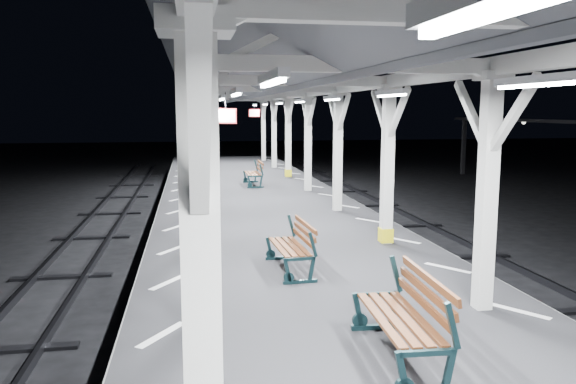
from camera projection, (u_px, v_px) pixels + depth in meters
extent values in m
plane|color=black|center=(314.00, 331.00, 9.76)|extent=(120.00, 120.00, 0.00)
cube|color=black|center=(314.00, 303.00, 9.69)|extent=(6.00, 50.00, 1.00)
cube|color=silver|center=(168.00, 282.00, 9.20)|extent=(1.00, 48.00, 0.01)
cube|color=silver|center=(448.00, 268.00, 10.03)|extent=(1.00, 48.00, 0.01)
cube|color=#2D2D33|center=(43.00, 344.00, 8.99)|extent=(0.08, 60.00, 0.16)
cube|color=black|center=(6.00, 350.00, 8.91)|extent=(2.20, 0.22, 0.06)
cube|color=#2D2D33|center=(545.00, 311.00, 10.51)|extent=(0.08, 60.00, 0.16)
cube|color=black|center=(572.00, 311.00, 10.61)|extent=(2.20, 0.22, 0.06)
cube|color=silver|center=(202.00, 323.00, 3.20)|extent=(0.22, 0.22, 3.20)
cube|color=silver|center=(195.00, 23.00, 2.96)|extent=(0.40, 0.40, 0.12)
cube|color=silver|center=(196.00, 119.00, 3.57)|extent=(0.10, 0.99, 0.99)
cube|color=silver|center=(199.00, 122.00, 2.49)|extent=(0.10, 0.99, 0.99)
cube|color=silver|center=(195.00, 206.00, 7.09)|extent=(0.22, 0.22, 3.20)
cube|color=silver|center=(192.00, 72.00, 6.85)|extent=(0.40, 0.40, 0.12)
cube|color=silver|center=(192.00, 114.00, 7.46)|extent=(0.10, 0.99, 0.99)
cube|color=silver|center=(193.00, 115.00, 6.39)|extent=(0.10, 0.99, 0.99)
cube|color=silver|center=(193.00, 172.00, 10.99)|extent=(0.22, 0.22, 3.20)
cube|color=silver|center=(191.00, 86.00, 10.75)|extent=(0.40, 0.40, 0.12)
cube|color=yellow|center=(195.00, 243.00, 11.20)|extent=(0.26, 0.26, 0.30)
cube|color=silver|center=(191.00, 113.00, 11.36)|extent=(0.10, 0.99, 0.99)
cube|color=silver|center=(192.00, 113.00, 10.29)|extent=(0.10, 0.99, 0.99)
cube|color=silver|center=(192.00, 156.00, 14.89)|extent=(0.22, 0.22, 3.20)
cube|color=silver|center=(190.00, 92.00, 14.65)|extent=(0.40, 0.40, 0.12)
cube|color=silver|center=(191.00, 112.00, 15.26)|extent=(0.10, 0.99, 0.99)
cube|color=silver|center=(191.00, 112.00, 14.19)|extent=(0.10, 0.99, 0.99)
cube|color=silver|center=(191.00, 146.00, 18.79)|extent=(0.22, 0.22, 3.20)
cube|color=silver|center=(190.00, 96.00, 18.55)|extent=(0.40, 0.40, 0.12)
cube|color=silver|center=(190.00, 112.00, 19.16)|extent=(0.10, 0.99, 0.99)
cube|color=silver|center=(191.00, 112.00, 18.09)|extent=(0.10, 0.99, 0.99)
cube|color=silver|center=(191.00, 140.00, 22.69)|extent=(0.22, 0.22, 3.20)
cube|color=silver|center=(190.00, 98.00, 22.45)|extent=(0.40, 0.40, 0.12)
cube|color=yellow|center=(192.00, 175.00, 22.90)|extent=(0.26, 0.26, 0.30)
cube|color=silver|center=(190.00, 111.00, 23.06)|extent=(0.10, 0.99, 0.99)
cube|color=silver|center=(190.00, 111.00, 21.99)|extent=(0.10, 0.99, 0.99)
cube|color=silver|center=(191.00, 136.00, 26.59)|extent=(0.22, 0.22, 3.20)
cube|color=silver|center=(190.00, 100.00, 26.35)|extent=(0.40, 0.40, 0.12)
cube|color=silver|center=(190.00, 111.00, 26.96)|extent=(0.10, 0.99, 0.99)
cube|color=silver|center=(190.00, 111.00, 25.89)|extent=(0.10, 0.99, 0.99)
cube|color=silver|center=(191.00, 132.00, 30.49)|extent=(0.22, 0.22, 3.20)
cube|color=silver|center=(190.00, 101.00, 30.25)|extent=(0.40, 0.40, 0.12)
cube|color=silver|center=(190.00, 111.00, 30.86)|extent=(0.10, 0.99, 0.99)
cube|color=silver|center=(190.00, 111.00, 29.78)|extent=(0.10, 0.99, 0.99)
cube|color=silver|center=(487.00, 198.00, 7.78)|extent=(0.22, 0.22, 3.20)
cube|color=silver|center=(493.00, 76.00, 7.53)|extent=(0.40, 0.40, 0.12)
cube|color=silver|center=(471.00, 114.00, 8.14)|extent=(0.10, 0.99, 0.99)
cube|color=silver|center=(514.00, 114.00, 7.07)|extent=(0.10, 0.99, 0.99)
cube|color=silver|center=(387.00, 168.00, 11.67)|extent=(0.22, 0.22, 3.20)
cube|color=silver|center=(390.00, 87.00, 11.43)|extent=(0.40, 0.40, 0.12)
cube|color=yellow|center=(386.00, 235.00, 11.88)|extent=(0.26, 0.26, 0.30)
cube|color=silver|center=(380.00, 113.00, 12.04)|extent=(0.10, 0.99, 0.99)
cube|color=silver|center=(399.00, 113.00, 10.97)|extent=(0.10, 0.99, 0.99)
cube|color=silver|center=(338.00, 154.00, 15.57)|extent=(0.22, 0.22, 3.20)
cube|color=silver|center=(339.00, 93.00, 15.33)|extent=(0.40, 0.40, 0.12)
cube|color=silver|center=(333.00, 112.00, 15.94)|extent=(0.10, 0.99, 0.99)
cube|color=silver|center=(344.00, 112.00, 14.87)|extent=(0.10, 0.99, 0.99)
cube|color=silver|center=(308.00, 145.00, 19.47)|extent=(0.22, 0.22, 3.20)
cube|color=silver|center=(308.00, 97.00, 19.23)|extent=(0.40, 0.40, 0.12)
cube|color=silver|center=(305.00, 111.00, 19.84)|extent=(0.10, 0.99, 0.99)
cube|color=silver|center=(312.00, 112.00, 18.77)|extent=(0.10, 0.99, 0.99)
cube|color=silver|center=(288.00, 139.00, 23.37)|extent=(0.22, 0.22, 3.20)
cube|color=silver|center=(288.00, 99.00, 23.13)|extent=(0.40, 0.40, 0.12)
cube|color=yellow|center=(288.00, 173.00, 23.58)|extent=(0.26, 0.26, 0.30)
cube|color=silver|center=(286.00, 111.00, 23.74)|extent=(0.10, 0.99, 0.99)
cube|color=silver|center=(291.00, 111.00, 22.67)|extent=(0.10, 0.99, 0.99)
cube|color=silver|center=(274.00, 135.00, 27.27)|extent=(0.22, 0.22, 3.20)
cube|color=silver|center=(274.00, 100.00, 27.03)|extent=(0.40, 0.40, 0.12)
cube|color=silver|center=(272.00, 111.00, 27.64)|extent=(0.10, 0.99, 0.99)
cube|color=silver|center=(276.00, 111.00, 26.57)|extent=(0.10, 0.99, 0.99)
cube|color=silver|center=(263.00, 132.00, 31.17)|extent=(0.22, 0.22, 3.20)
cube|color=silver|center=(263.00, 102.00, 30.93)|extent=(0.40, 0.40, 0.12)
cube|color=silver|center=(262.00, 111.00, 31.54)|extent=(0.10, 0.99, 0.99)
cube|color=silver|center=(265.00, 111.00, 30.47)|extent=(0.10, 0.99, 0.99)
cube|color=silver|center=(191.00, 73.00, 8.79)|extent=(0.18, 48.00, 0.24)
cube|color=silver|center=(431.00, 76.00, 9.47)|extent=(0.18, 48.00, 0.24)
cube|color=silver|center=(541.00, 11.00, 3.28)|extent=(4.20, 0.14, 0.20)
cube|color=silver|center=(350.00, 65.00, 7.18)|extent=(4.20, 0.14, 0.20)
cube|color=silver|center=(293.00, 81.00, 11.08)|extent=(4.20, 0.14, 0.20)
cube|color=silver|center=(266.00, 88.00, 14.97)|extent=(4.20, 0.14, 0.20)
cube|color=silver|center=(250.00, 93.00, 18.87)|extent=(4.20, 0.14, 0.20)
cube|color=silver|center=(240.00, 96.00, 22.77)|extent=(4.20, 0.14, 0.20)
cube|color=silver|center=(232.00, 98.00, 26.67)|extent=(4.20, 0.14, 0.20)
cube|color=silver|center=(227.00, 99.00, 30.57)|extent=(4.20, 0.14, 0.20)
cube|color=silver|center=(316.00, 16.00, 8.99)|extent=(0.16, 48.00, 0.20)
cube|color=#4C4E53|center=(235.00, 38.00, 8.83)|extent=(2.80, 49.00, 1.45)
cube|color=#4C4E53|center=(392.00, 42.00, 9.27)|extent=(2.80, 49.00, 1.45)
cube|color=silver|center=(272.00, 77.00, 5.05)|extent=(0.10, 1.35, 0.08)
cube|color=white|center=(272.00, 82.00, 5.05)|extent=(0.05, 1.25, 0.05)
cube|color=silver|center=(236.00, 91.00, 8.95)|extent=(0.10, 1.35, 0.08)
cube|color=white|center=(236.00, 94.00, 8.95)|extent=(0.05, 1.25, 0.05)
cube|color=silver|center=(222.00, 97.00, 12.84)|extent=(0.10, 1.35, 0.08)
cube|color=white|center=(222.00, 99.00, 12.85)|extent=(0.05, 1.25, 0.05)
cube|color=silver|center=(214.00, 100.00, 16.74)|extent=(0.10, 1.35, 0.08)
cube|color=white|center=(214.00, 102.00, 16.75)|extent=(0.05, 1.25, 0.05)
cube|color=silver|center=(209.00, 102.00, 20.64)|extent=(0.10, 1.35, 0.08)
cube|color=white|center=(209.00, 103.00, 20.65)|extent=(0.05, 1.25, 0.05)
cube|color=silver|center=(206.00, 103.00, 24.54)|extent=(0.10, 1.35, 0.08)
cube|color=white|center=(206.00, 104.00, 24.55)|extent=(0.05, 1.25, 0.05)
cube|color=silver|center=(204.00, 104.00, 28.44)|extent=(0.10, 1.35, 0.08)
cube|color=white|center=(204.00, 105.00, 28.45)|extent=(0.05, 1.25, 0.05)
cube|color=silver|center=(534.00, 79.00, 5.49)|extent=(0.10, 1.35, 0.08)
cube|color=white|center=(534.00, 85.00, 5.50)|extent=(0.05, 1.25, 0.05)
cube|color=silver|center=(391.00, 92.00, 9.39)|extent=(0.10, 1.35, 0.08)
cube|color=white|center=(391.00, 95.00, 9.40)|extent=(0.05, 1.25, 0.05)
cube|color=silver|center=(332.00, 97.00, 13.29)|extent=(0.10, 1.35, 0.08)
cube|color=white|center=(332.00, 99.00, 13.29)|extent=(0.05, 1.25, 0.05)
cube|color=silver|center=(299.00, 100.00, 17.19)|extent=(0.10, 1.35, 0.08)
cube|color=white|center=(299.00, 102.00, 17.19)|extent=(0.05, 1.25, 0.05)
cube|color=silver|center=(279.00, 102.00, 21.08)|extent=(0.10, 1.35, 0.08)
cube|color=white|center=(279.00, 103.00, 21.09)|extent=(0.05, 1.25, 0.05)
cube|color=silver|center=(265.00, 103.00, 24.98)|extent=(0.10, 1.35, 0.08)
cube|color=white|center=(265.00, 104.00, 24.99)|extent=(0.05, 1.25, 0.05)
cube|color=silver|center=(255.00, 104.00, 28.88)|extent=(0.10, 1.35, 0.08)
cube|color=white|center=(255.00, 105.00, 28.89)|extent=(0.05, 1.25, 0.05)
cylinder|color=black|center=(225.00, 100.00, 12.78)|extent=(0.02, 0.02, 0.36)
cube|color=red|center=(226.00, 116.00, 12.84)|extent=(0.50, 0.03, 0.35)
cube|color=white|center=(226.00, 116.00, 12.84)|extent=(0.44, 0.04, 0.29)
cylinder|color=black|center=(254.00, 105.00, 25.74)|extent=(0.02, 0.02, 0.36)
cube|color=red|center=(254.00, 113.00, 25.79)|extent=(0.50, 0.03, 0.35)
cube|color=white|center=(254.00, 113.00, 25.79)|extent=(0.44, 0.05, 0.29)
cube|color=black|center=(464.00, 147.00, 33.35)|extent=(0.20, 0.20, 3.30)
sphere|color=silver|center=(524.00, 122.00, 27.27)|extent=(0.20, 0.20, 0.20)
sphere|color=silver|center=(465.00, 120.00, 33.12)|extent=(0.20, 0.20, 0.20)
cube|color=#10262A|center=(403.00, 376.00, 5.44)|extent=(0.17, 0.06, 0.51)
cube|color=#10262A|center=(448.00, 373.00, 5.49)|extent=(0.16, 0.06, 0.51)
cube|color=#10262A|center=(452.00, 326.00, 5.43)|extent=(0.18, 0.06, 0.48)
cube|color=#10262A|center=(376.00, 327.00, 7.23)|extent=(0.66, 0.10, 0.07)
cube|color=#10262A|center=(358.00, 312.00, 7.16)|extent=(0.17, 0.06, 0.51)
cube|color=#10262A|center=(393.00, 310.00, 7.22)|extent=(0.16, 0.06, 0.51)
cube|color=#10262A|center=(396.00, 274.00, 7.15)|extent=(0.18, 0.06, 0.48)
cube|color=#5B3115|center=(380.00, 319.00, 6.27)|extent=(0.18, 1.67, 0.04)
cube|color=#5B3115|center=(392.00, 318.00, 6.29)|extent=(0.18, 1.67, 0.04)
cube|color=#5B3115|center=(405.00, 317.00, 6.30)|extent=(0.18, 1.67, 0.04)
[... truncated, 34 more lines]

